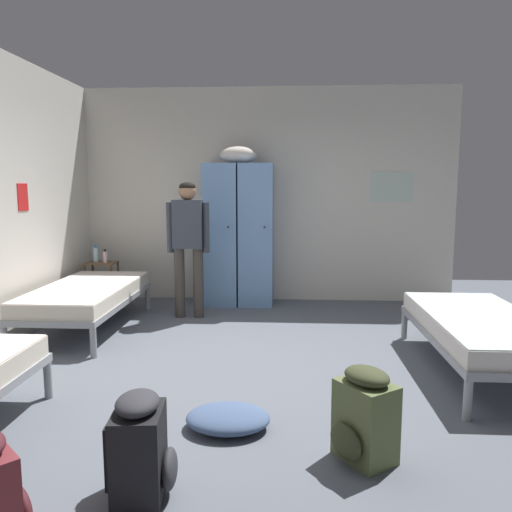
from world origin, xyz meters
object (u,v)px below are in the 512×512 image
(lotion_bottle, at_px, (105,257))
(locker_bank, at_px, (239,231))
(shelf_unit, at_px, (102,279))
(bed_left_rear, at_px, (86,295))
(bed_right, at_px, (482,328))
(backpack_olive, at_px, (364,417))
(water_bottle, at_px, (96,254))
(backpack_black, at_px, (141,448))
(clothes_pile_denim, at_px, (228,418))
(person_traveler, at_px, (188,237))

(lotion_bottle, bearing_deg, locker_bank, 6.38)
(shelf_unit, xyz_separation_m, bed_left_rear, (0.25, -1.15, 0.04))
(bed_right, xyz_separation_m, backpack_olive, (-1.19, -1.46, -0.12))
(water_bottle, bearing_deg, backpack_black, -66.60)
(shelf_unit, height_order, clothes_pile_denim, shelf_unit)
(water_bottle, bearing_deg, person_traveler, -23.75)
(clothes_pile_denim, bearing_deg, backpack_olive, -21.80)
(locker_bank, xyz_separation_m, bed_left_rear, (-1.56, -1.30, -0.59))
(bed_left_rear, xyz_separation_m, person_traveler, (1.03, 0.57, 0.59))
(shelf_unit, distance_m, lotion_bottle, 0.31)
(backpack_olive, bearing_deg, bed_right, 50.76)
(shelf_unit, height_order, water_bottle, water_bottle)
(locker_bank, xyz_separation_m, backpack_black, (-0.10, -4.26, -0.71))
(water_bottle, distance_m, clothes_pile_denim, 4.04)
(backpack_olive, xyz_separation_m, clothes_pile_denim, (-0.82, 0.33, -0.19))
(bed_left_rear, bearing_deg, shelf_unit, 102.26)
(bed_right, height_order, backpack_olive, backpack_olive)
(lotion_bottle, distance_m, clothes_pile_denim, 3.91)
(locker_bank, bearing_deg, backpack_olive, -74.37)
(bed_right, relative_size, bed_left_rear, 1.00)
(bed_right, height_order, backpack_black, backpack_black)
(shelf_unit, bearing_deg, person_traveler, -24.32)
(water_bottle, height_order, clothes_pile_denim, water_bottle)
(shelf_unit, relative_size, backpack_black, 1.04)
(lotion_bottle, bearing_deg, water_bottle, 158.20)
(locker_bank, bearing_deg, bed_left_rear, -140.04)
(backpack_olive, relative_size, clothes_pile_denim, 1.00)
(shelf_unit, distance_m, backpack_black, 4.45)
(bed_right, xyz_separation_m, person_traveler, (-2.80, 1.65, 0.59))
(person_traveler, distance_m, backpack_olive, 3.57)
(water_bottle, distance_m, backpack_black, 4.52)
(lotion_bottle, height_order, backpack_black, lotion_bottle)
(water_bottle, bearing_deg, backpack_olive, -51.38)
(water_bottle, bearing_deg, lotion_bottle, -21.80)
(person_traveler, distance_m, backpack_black, 3.63)
(clothes_pile_denim, bearing_deg, bed_left_rear, 129.33)
(locker_bank, height_order, clothes_pile_denim, locker_bank)
(person_traveler, xyz_separation_m, backpack_olive, (1.61, -3.11, -0.71))
(backpack_black, bearing_deg, water_bottle, 113.40)
(bed_left_rear, bearing_deg, lotion_bottle, 99.21)
(bed_right, bearing_deg, clothes_pile_denim, -150.66)
(bed_left_rear, bearing_deg, bed_right, -15.68)
(backpack_olive, height_order, backpack_black, same)
(water_bottle, xyz_separation_m, backpack_black, (1.79, -4.13, -0.41))
(water_bottle, relative_size, lotion_bottle, 1.27)
(bed_right, distance_m, backpack_black, 3.03)
(shelf_unit, relative_size, lotion_bottle, 3.25)
(shelf_unit, height_order, lotion_bottle, lotion_bottle)
(water_bottle, xyz_separation_m, lotion_bottle, (0.15, -0.06, -0.02))
(locker_bank, relative_size, clothes_pile_denim, 3.76)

